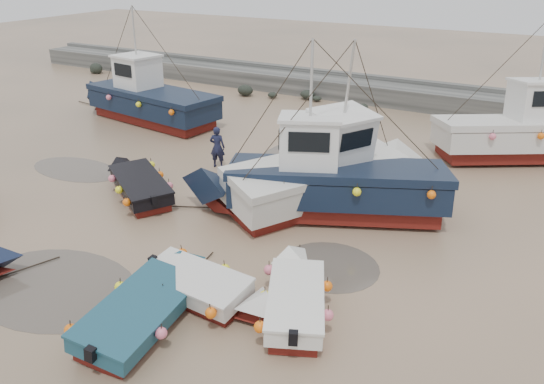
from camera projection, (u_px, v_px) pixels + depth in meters
The scene contains 15 objects.
ground at pixel (170, 267), 16.28m from camera, with size 120.00×120.00×0.00m, color tan.
seawall at pixel (391, 94), 33.52m from camera, with size 60.00×4.92×1.50m.
puddle_a at pixel (55, 287), 15.34m from camera, with size 5.34×5.34×0.01m, color #544B42.
puddle_b at pixel (329, 266), 16.35m from camera, with size 3.10×3.10×0.01m, color #544B42.
puddle_c at pixel (75, 169), 23.64m from camera, with size 4.56×4.56×0.01m, color #544B42.
puddle_d at pixel (328, 161), 24.57m from camera, with size 6.34×6.34×0.01m, color #544B42.
dinghy_2 at pixel (146, 303), 13.72m from camera, with size 2.27×5.94×1.43m.
dinghy_4 at pixel (138, 181), 21.03m from camera, with size 5.64×4.13×1.43m.
dinghy_5 at pixel (207, 286), 14.38m from camera, with size 5.33×2.08×1.43m.
dinghy_6 at pixel (296, 293), 14.12m from camera, with size 2.89×5.21×1.43m.
cabin_boat_0 at pixel (145, 98), 30.07m from camera, with size 11.39×4.23×6.22m.
cabin_boat_1 at pixel (327, 170), 20.02m from camera, with size 6.03×9.42×6.22m.
cabin_boat_2 at pixel (320, 181), 19.10m from camera, with size 10.63×6.20×6.22m.
cabin_boat_3 at pixel (527, 131), 24.31m from camera, with size 9.26×6.54×6.22m.
person at pixel (218, 167), 23.91m from camera, with size 0.69×0.45×1.89m, color #181B35.
Camera 1 is at (9.46, -10.62, 8.84)m, focal length 35.00 mm.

